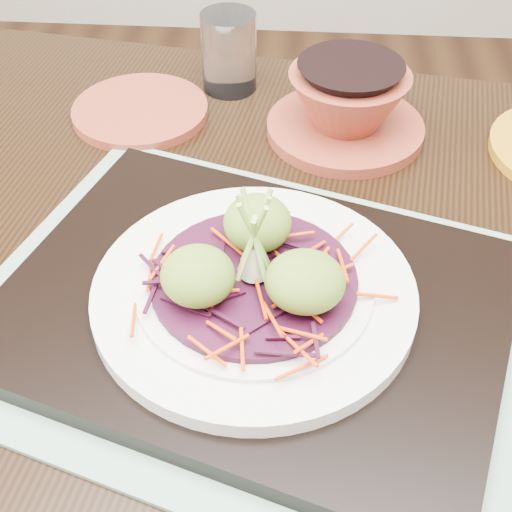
# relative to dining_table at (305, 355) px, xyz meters

# --- Properties ---
(dining_table) EXTENTS (1.22, 0.91, 0.70)m
(dining_table) POSITION_rel_dining_table_xyz_m (0.00, 0.00, 0.00)
(dining_table) COLOR black
(dining_table) RESTS_ON ground
(placemat) EXTENTS (0.52, 0.46, 0.00)m
(placemat) POSITION_rel_dining_table_xyz_m (-0.04, -0.04, 0.09)
(placemat) COLOR gray
(placemat) RESTS_ON dining_table
(serving_tray) EXTENTS (0.45, 0.39, 0.02)m
(serving_tray) POSITION_rel_dining_table_xyz_m (-0.04, -0.04, 0.10)
(serving_tray) COLOR black
(serving_tray) RESTS_ON placemat
(white_plate) EXTENTS (0.25, 0.25, 0.02)m
(white_plate) POSITION_rel_dining_table_xyz_m (-0.04, -0.04, 0.12)
(white_plate) COLOR silver
(white_plate) RESTS_ON serving_tray
(cabbage_bed) EXTENTS (0.16, 0.16, 0.01)m
(cabbage_bed) POSITION_rel_dining_table_xyz_m (-0.04, -0.04, 0.13)
(cabbage_bed) COLOR #380B21
(cabbage_bed) RESTS_ON white_plate
(carrot_julienne) EXTENTS (0.19, 0.19, 0.01)m
(carrot_julienne) POSITION_rel_dining_table_xyz_m (-0.04, -0.04, 0.14)
(carrot_julienne) COLOR #DC3A03
(carrot_julienne) RESTS_ON cabbage_bed
(guacamole_scoops) EXTENTS (0.13, 0.12, 0.04)m
(guacamole_scoops) POSITION_rel_dining_table_xyz_m (-0.04, -0.04, 0.16)
(guacamole_scoops) COLOR #557322
(guacamole_scoops) RESTS_ON cabbage_bed
(scallion_garnish) EXTENTS (0.06, 0.06, 0.09)m
(scallion_garnish) POSITION_rel_dining_table_xyz_m (-0.04, -0.04, 0.17)
(scallion_garnish) COLOR #8BB749
(scallion_garnish) RESTS_ON cabbage_bed
(terracotta_side_plate) EXTENTS (0.15, 0.15, 0.01)m
(terracotta_side_plate) POSITION_rel_dining_table_xyz_m (-0.19, 0.25, 0.10)
(terracotta_side_plate) COLOR maroon
(terracotta_side_plate) RESTS_ON dining_table
(water_glass) EXTENTS (0.07, 0.07, 0.09)m
(water_glass) POSITION_rel_dining_table_xyz_m (-0.10, 0.31, 0.14)
(water_glass) COLOR white
(water_glass) RESTS_ON dining_table
(terracotta_bowl_set) EXTENTS (0.17, 0.17, 0.07)m
(terracotta_bowl_set) POSITION_rel_dining_table_xyz_m (0.03, 0.23, 0.12)
(terracotta_bowl_set) COLOR maroon
(terracotta_bowl_set) RESTS_ON dining_table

